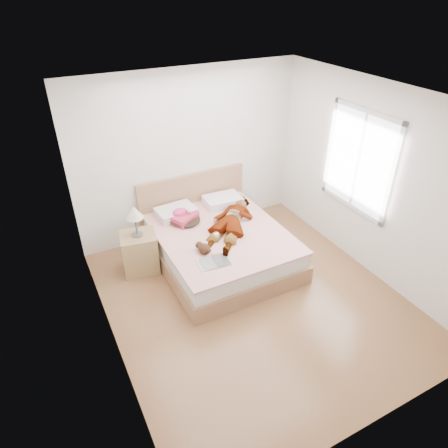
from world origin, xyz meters
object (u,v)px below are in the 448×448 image
object	(u,v)px
bed	(218,242)
nightstand	(139,250)
coffee_mug	(216,236)
plush_toy	(203,248)
towel	(183,216)
phone	(188,210)
woman	(231,219)
magazine	(214,262)

from	to	relation	value
bed	nightstand	world-z (taller)	nightstand
coffee_mug	plush_toy	world-z (taller)	plush_toy
towel	phone	bearing A→B (deg)	-23.74
phone	nightstand	bearing A→B (deg)	143.31
woman	plush_toy	bearing A→B (deg)	-103.16
towel	nightstand	world-z (taller)	nightstand
magazine	plush_toy	size ratio (longest dim) A/B	1.70
magazine	plush_toy	world-z (taller)	plush_toy
magazine	nightstand	world-z (taller)	nightstand
bed	plush_toy	xyz separation A→B (m)	(-0.43, -0.42, 0.30)
towel	plush_toy	world-z (taller)	towel
magazine	nightstand	distance (m)	1.20
phone	bed	xyz separation A→B (m)	(0.29, -0.41, -0.42)
magazine	nightstand	bearing A→B (deg)	127.24
phone	towel	size ratio (longest dim) A/B	0.20
coffee_mug	plush_toy	size ratio (longest dim) A/B	0.46
towel	magazine	bearing A→B (deg)	-91.55
magazine	coffee_mug	distance (m)	0.54
woman	nightstand	bearing A→B (deg)	-147.47
phone	plush_toy	distance (m)	0.84
woman	magazine	size ratio (longest dim) A/B	3.48
phone	magazine	xyz separation A→B (m)	(-0.11, -1.09, -0.17)
woman	magazine	xyz separation A→B (m)	(-0.61, -0.69, -0.10)
coffee_mug	magazine	bearing A→B (deg)	-119.40
phone	towel	world-z (taller)	phone
bed	plush_toy	size ratio (longest dim) A/B	7.93
plush_toy	phone	bearing A→B (deg)	80.16
woman	bed	distance (m)	0.40
towel	bed	bearing A→B (deg)	-50.17
plush_toy	nightstand	distance (m)	0.99
magazine	towel	bearing A→B (deg)	88.45
woman	bed	world-z (taller)	bed
woman	towel	distance (m)	0.73
magazine	coffee_mug	bearing A→B (deg)	60.60
towel	magazine	size ratio (longest dim) A/B	1.08
bed	magazine	world-z (taller)	bed
bed	magazine	size ratio (longest dim) A/B	4.66
magazine	phone	bearing A→B (deg)	84.21
plush_toy	nightstand	xyz separation A→B (m)	(-0.69, 0.68, -0.23)
coffee_mug	nightstand	xyz separation A→B (m)	(-0.98, 0.48, -0.21)
phone	magazine	world-z (taller)	phone
phone	coffee_mug	bearing A→B (deg)	-122.80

